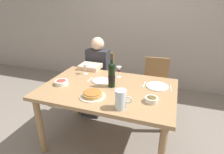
{
  "coord_description": "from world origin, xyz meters",
  "views": [
    {
      "loc": [
        0.67,
        -1.8,
        1.7
      ],
      "look_at": [
        0.02,
        0.08,
        0.86
      ],
      "focal_mm": 30.1,
      "sensor_mm": 36.0,
      "label": 1
    }
  ],
  "objects": [
    {
      "name": "knife_right_setting",
      "position": [
        0.68,
        0.2,
        0.76
      ],
      "size": [
        0.03,
        0.18,
        0.0
      ],
      "primitive_type": "cube",
      "rotation": [
        0.0,
        0.0,
        1.68
      ],
      "color": "silver",
      "rests_on": "dining_table"
    },
    {
      "name": "wine_glass_right_diner",
      "position": [
        -0.43,
        0.29,
        0.86
      ],
      "size": [
        0.06,
        0.06,
        0.14
      ],
      "color": "silver",
      "rests_on": "dining_table"
    },
    {
      "name": "dinner_plate_right_setting",
      "position": [
        0.53,
        0.2,
        0.77
      ],
      "size": [
        0.25,
        0.25,
        0.01
      ],
      "primitive_type": "cylinder",
      "color": "white",
      "rests_on": "dining_table"
    },
    {
      "name": "wine_bottle",
      "position": [
        0.03,
        0.04,
        0.9
      ],
      "size": [
        0.08,
        0.08,
        0.33
      ],
      "color": "black",
      "rests_on": "dining_table"
    },
    {
      "name": "spoon_right_setting",
      "position": [
        0.38,
        0.2,
        0.76
      ],
      "size": [
        0.02,
        0.16,
        0.0
      ],
      "primitive_type": "cube",
      "rotation": [
        0.0,
        0.0,
        1.55
      ],
      "color": "silver",
      "rests_on": "dining_table"
    },
    {
      "name": "ground_plane",
      "position": [
        0.0,
        0.0,
        0.0
      ],
      "size": [
        8.0,
        8.0,
        0.0
      ],
      "primitive_type": "plane",
      "color": "slate"
    },
    {
      "name": "diner_left",
      "position": [
        -0.45,
        0.66,
        0.62
      ],
      "size": [
        0.34,
        0.5,
        1.16
      ],
      "rotation": [
        0.0,
        0.0,
        3.13
      ],
      "color": "#2D2D33",
      "rests_on": "ground"
    },
    {
      "name": "chair_right",
      "position": [
        0.44,
        0.89,
        0.5
      ],
      "size": [
        0.43,
        0.43,
        0.87
      ],
      "rotation": [
        0.0,
        0.0,
        3.21
      ],
      "color": "olive",
      "rests_on": "ground"
    },
    {
      "name": "wine_glass_left_diner",
      "position": [
        0.03,
        0.33,
        0.86
      ],
      "size": [
        0.07,
        0.07,
        0.14
      ],
      "color": "silver",
      "rests_on": "dining_table"
    },
    {
      "name": "chair_left",
      "position": [
        -0.45,
        0.9,
        0.5
      ],
      "size": [
        0.4,
        0.4,
        0.87
      ],
      "rotation": [
        0.0,
        0.0,
        3.13
      ],
      "color": "olive",
      "rests_on": "ground"
    },
    {
      "name": "dining_table",
      "position": [
        0.0,
        0.0,
        0.67
      ],
      "size": [
        1.5,
        1.0,
        0.76
      ],
      "color": "#9E7A51",
      "rests_on": "ground"
    },
    {
      "name": "salad_bowl",
      "position": [
        -0.54,
        -0.1,
        0.79
      ],
      "size": [
        0.15,
        0.15,
        0.06
      ],
      "color": "white",
      "rests_on": "dining_table"
    },
    {
      "name": "olive_bowl",
      "position": [
        0.51,
        -0.17,
        0.79
      ],
      "size": [
        0.13,
        0.13,
        0.06
      ],
      "color": "silver",
      "rests_on": "dining_table"
    },
    {
      "name": "dinner_plate_left_setting",
      "position": [
        -0.14,
        0.14,
        0.77
      ],
      "size": [
        0.22,
        0.22,
        0.01
      ],
      "primitive_type": "cylinder",
      "color": "silver",
      "rests_on": "dining_table"
    },
    {
      "name": "back_wall",
      "position": [
        0.0,
        1.92,
        1.4
      ],
      "size": [
        8.0,
        0.1,
        2.8
      ],
      "primitive_type": "cube",
      "color": "#A3998E",
      "rests_on": "ground"
    },
    {
      "name": "knife_left_setting",
      "position": [
        0.01,
        0.14,
        0.76
      ],
      "size": [
        0.01,
        0.18,
        0.0
      ],
      "primitive_type": "cube",
      "rotation": [
        0.0,
        0.0,
        1.59
      ],
      "color": "silver",
      "rests_on": "dining_table"
    },
    {
      "name": "baked_tart",
      "position": [
        -0.08,
        -0.25,
        0.79
      ],
      "size": [
        0.27,
        0.27,
        0.06
      ],
      "color": "silver",
      "rests_on": "dining_table"
    },
    {
      "name": "fork_left_setting",
      "position": [
        -0.29,
        0.14,
        0.76
      ],
      "size": [
        0.02,
        0.16,
        0.0
      ],
      "primitive_type": "cube",
      "rotation": [
        0.0,
        0.0,
        1.62
      ],
      "color": "silver",
      "rests_on": "dining_table"
    },
    {
      "name": "water_pitcher",
      "position": [
        0.26,
        -0.37,
        0.84
      ],
      "size": [
        0.16,
        0.11,
        0.19
      ],
      "color": "silver",
      "rests_on": "dining_table"
    }
  ]
}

